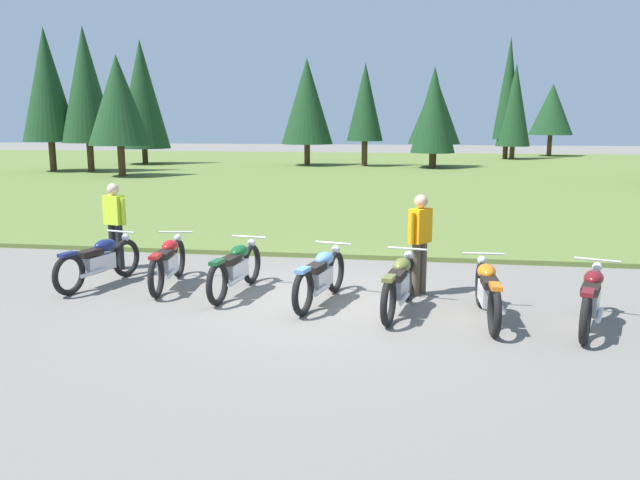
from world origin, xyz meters
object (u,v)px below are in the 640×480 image
Objects in this scene: motorcycle_red at (168,262)px; motorcycle_maroon at (591,298)px; rider_checking_bike at (420,238)px; motorcycle_olive at (399,284)px; motorcycle_british_green at (236,268)px; motorcycle_navy at (99,261)px; motorcycle_orange at (487,291)px; motorcycle_sky_blue at (321,276)px; rider_near_row_end at (115,221)px.

motorcycle_maroon is at bearing -10.60° from motorcycle_red.
rider_checking_bike is (4.30, 0.15, 0.51)m from motorcycle_red.
motorcycle_red and motorcycle_maroon have the same top height.
motorcycle_british_green is at bearing 167.26° from motorcycle_olive.
motorcycle_red is at bearing 4.44° from motorcycle_navy.
motorcycle_british_green is 1.00× the size of motorcycle_orange.
motorcycle_red is 5.38m from motorcycle_orange.
motorcycle_orange is at bearing 173.32° from motorcycle_maroon.
motorcycle_red is 2.83m from motorcycle_sky_blue.
motorcycle_maroon is 1.21× the size of rider_checking_bike.
motorcycle_sky_blue is 1.24× the size of rider_checking_bike.
motorcycle_olive and motorcycle_maroon have the same top height.
motorcycle_maroon is (5.36, -0.99, 0.00)m from motorcycle_british_green.
rider_near_row_end is (-8.17, 2.37, 0.51)m from motorcycle_maroon.
motorcycle_maroon is at bearing -9.66° from motorcycle_sky_blue.
rider_near_row_end is at bearing 160.17° from motorcycle_olive.
rider_checking_bike reaches higher than motorcycle_maroon.
motorcycle_maroon is (1.38, -0.16, 0.00)m from motorcycle_orange.
motorcycle_british_green is at bearing -26.13° from rider_near_row_end.
motorcycle_sky_blue is 2.55m from motorcycle_orange.
motorcycle_red is 1.26× the size of rider_near_row_end.
motorcycle_sky_blue and motorcycle_orange have the same top height.
motorcycle_olive is at bearing -12.25° from motorcycle_red.
motorcycle_british_green is at bearing 168.27° from motorcycle_orange.
motorcycle_navy is 0.98× the size of motorcycle_red.
motorcycle_olive is 5.89m from rider_near_row_end.
motorcycle_navy is at bearing -175.56° from motorcycle_red.
motorcycle_orange is at bearing -11.73° from motorcycle_british_green.
motorcycle_sky_blue is 3.94m from motorcycle_maroon.
motorcycle_red is 6.77m from motorcycle_maroon.
motorcycle_red and motorcycle_sky_blue have the same top height.
rider_checking_bike is (3.01, 0.41, 0.51)m from motorcycle_british_green.
motorcycle_maroon is at bearing -30.67° from rider_checking_bike.
motorcycle_olive is at bearing -19.83° from rider_near_row_end.
motorcycle_british_green is 1.51m from motorcycle_sky_blue.
motorcycle_sky_blue is 4.64m from rider_near_row_end.
motorcycle_sky_blue is 1.27m from motorcycle_olive.
motorcycle_navy is at bearing 171.69° from motorcycle_maroon.
rider_near_row_end is (-1.52, 1.12, 0.51)m from motorcycle_red.
rider_near_row_end reaches higher than motorcycle_navy.
motorcycle_navy is 1.23× the size of rider_near_row_end.
motorcycle_sky_blue is at bearing 168.72° from motorcycle_orange.
rider_checking_bike is at bearing 149.33° from motorcycle_maroon.
motorcycle_british_green is at bearing -3.66° from motorcycle_navy.
motorcycle_red is at bearing 168.79° from motorcycle_british_green.
motorcycle_orange and motorcycle_maroon have the same top height.
motorcycle_sky_blue is at bearing 166.98° from motorcycle_olive.
motorcycle_sky_blue is 1.03× the size of motorcycle_maroon.
rider_near_row_end is (-2.81, 1.38, 0.51)m from motorcycle_british_green.
motorcycle_sky_blue and motorcycle_olive have the same top height.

